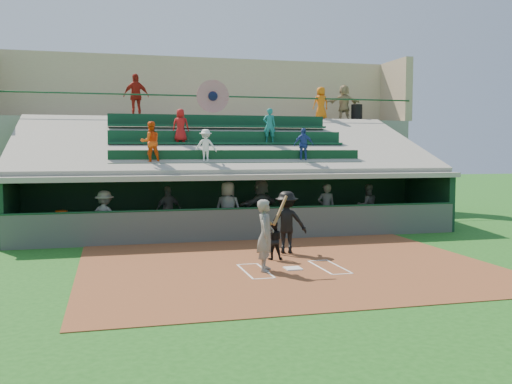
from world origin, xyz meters
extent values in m
plane|color=#1B5618|center=(0.00, 0.00, 0.00)|extent=(100.00, 100.00, 0.00)
cube|color=brown|center=(0.00, 0.50, 0.01)|extent=(11.00, 9.00, 0.02)
cube|color=white|center=(0.00, 0.00, 0.04)|extent=(0.43, 0.43, 0.03)
cube|color=silver|center=(-0.75, 0.00, 0.02)|extent=(0.05, 1.80, 0.01)
cube|color=white|center=(0.75, 0.00, 0.02)|extent=(0.05, 1.80, 0.01)
cube|color=white|center=(-1.30, 0.00, 0.02)|extent=(0.05, 1.80, 0.01)
cube|color=silver|center=(1.30, 0.00, 0.02)|extent=(0.05, 1.80, 0.01)
cube|color=white|center=(-1.02, 0.90, 0.02)|extent=(0.60, 0.05, 0.01)
cube|color=white|center=(1.02, 0.90, 0.02)|extent=(0.60, 0.05, 0.01)
cube|color=white|center=(-1.02, -0.90, 0.02)|extent=(0.60, 0.05, 0.01)
cube|color=white|center=(1.02, -0.90, 0.02)|extent=(0.60, 0.05, 0.01)
cube|color=gray|center=(0.00, 6.75, 0.02)|extent=(16.00, 3.50, 0.04)
cube|color=gray|center=(0.00, 13.50, 2.30)|extent=(20.00, 3.00, 4.60)
cube|color=#4F544E|center=(0.00, 5.00, 0.55)|extent=(16.00, 0.06, 1.10)
cylinder|color=#133B20|center=(0.00, 5.00, 1.12)|extent=(16.00, 0.08, 0.08)
cube|color=black|center=(0.00, 8.50, 1.10)|extent=(16.00, 0.25, 2.20)
cube|color=black|center=(-8.00, 6.75, 1.10)|extent=(0.25, 3.50, 2.20)
cube|color=#10311E|center=(8.00, 6.75, 1.10)|extent=(0.25, 3.50, 2.20)
cube|color=gray|center=(0.00, 6.75, 2.20)|extent=(16.40, 3.90, 0.18)
cube|color=gray|center=(0.00, 10.25, 1.15)|extent=(16.40, 3.50, 2.30)
cube|color=gray|center=(0.00, 11.90, 2.30)|extent=(16.40, 0.30, 4.60)
cube|color=gray|center=(0.00, 8.60, 3.45)|extent=(16.40, 6.51, 2.37)
cube|color=#0B3219|center=(0.00, 6.20, 2.65)|extent=(9.40, 0.42, 0.08)
cube|color=#0B3219|center=(0.00, 6.40, 2.91)|extent=(9.40, 0.06, 0.45)
cube|color=#0D3C24|center=(0.00, 8.10, 3.40)|extent=(9.40, 0.42, 0.08)
cube|color=#0D3B21|center=(0.00, 8.30, 3.66)|extent=(9.40, 0.06, 0.45)
cube|color=#0D3A23|center=(0.00, 10.00, 4.15)|extent=(9.40, 0.42, 0.08)
cube|color=#0C351F|center=(0.00, 10.20, 4.41)|extent=(9.40, 0.06, 0.45)
imported|color=#E94D0D|center=(-3.23, 6.30, 3.41)|extent=(0.80, 0.67, 1.45)
imported|color=white|center=(-1.27, 6.30, 3.29)|extent=(0.85, 0.61, 1.19)
imported|color=#254194|center=(2.46, 6.30, 3.33)|extent=(0.79, 0.44, 1.28)
imported|color=#A51213|center=(-1.94, 8.20, 4.09)|extent=(0.71, 0.55, 1.30)
imported|color=#1A7673|center=(1.65, 8.20, 4.13)|extent=(0.55, 0.41, 1.38)
cylinder|color=#144021|center=(0.00, 12.00, 5.60)|extent=(20.00, 0.07, 0.07)
cylinder|color=#A4171C|center=(0.00, 11.98, 5.60)|extent=(1.50, 0.06, 1.50)
sphere|color=black|center=(0.00, 11.95, 5.60)|extent=(0.44, 0.44, 0.44)
cube|color=tan|center=(0.00, 15.00, 6.20)|extent=(20.00, 0.40, 3.20)
cube|color=tan|center=(10.00, 13.50, 6.20)|extent=(0.40, 3.00, 3.20)
imported|color=#60625D|center=(-0.76, -0.04, 0.95)|extent=(0.64, 0.78, 1.86)
cylinder|color=brown|center=(-0.41, -0.19, 1.60)|extent=(0.56, 0.54, 0.75)
sphere|color=olive|center=(-0.63, -0.04, 1.25)|extent=(0.10, 0.10, 0.10)
imported|color=black|center=(-0.14, 1.38, 0.57)|extent=(0.61, 0.52, 1.11)
imported|color=black|center=(0.54, 2.29, 0.96)|extent=(1.36, 1.00, 1.88)
cube|color=olive|center=(-0.17, 8.10, 0.28)|extent=(15.64, 3.71, 0.48)
cube|color=silver|center=(-6.30, 6.09, 0.37)|extent=(0.89, 0.76, 0.66)
cylinder|color=#E94C0D|center=(-6.25, 6.08, 0.90)|extent=(0.40, 0.40, 0.40)
imported|color=#61635E|center=(-4.83, 5.61, 0.91)|extent=(1.29, 1.06, 1.74)
imported|color=#51534F|center=(-2.58, 6.87, 0.93)|extent=(1.13, 0.82, 1.78)
imported|color=#60635D|center=(-0.55, 5.85, 1.03)|extent=(1.15, 1.02, 1.97)
imported|color=#595C56|center=(0.91, 6.74, 1.03)|extent=(1.88, 1.45, 1.98)
imported|color=#50534E|center=(3.34, 6.19, 0.95)|extent=(0.73, 0.55, 1.81)
imported|color=#535550|center=(5.30, 6.73, 0.91)|extent=(0.90, 0.73, 1.74)
cylinder|color=black|center=(7.59, 12.94, 5.02)|extent=(0.56, 0.56, 0.84)
imported|color=#A01D12|center=(-3.42, 12.73, 5.61)|extent=(1.26, 0.76, 2.01)
imported|color=#D7630C|center=(5.32, 12.09, 5.39)|extent=(0.81, 0.55, 1.59)
imported|color=tan|center=(6.98, 13.17, 5.52)|extent=(1.78, 0.83, 1.84)
camera|label=1|loc=(-4.59, -14.09, 3.16)|focal=40.00mm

